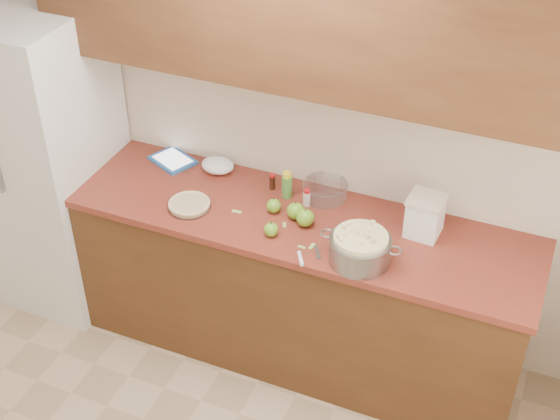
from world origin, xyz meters
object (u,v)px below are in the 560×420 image
at_px(pie, 189,205).
at_px(colander, 360,248).
at_px(flour_canister, 425,216).
at_px(tablet, 173,160).

height_order(pie, colander, colander).
bearing_deg(flour_canister, tablet, 176.37).
distance_m(pie, flour_canister, 1.19).
bearing_deg(flour_canister, pie, -167.35).
bearing_deg(pie, tablet, 129.91).
relative_size(colander, flour_canister, 1.85).
xyz_separation_m(colander, flour_canister, (0.22, 0.32, 0.04)).
height_order(pie, tablet, pie).
relative_size(pie, tablet, 0.77).
relative_size(colander, tablet, 1.34).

